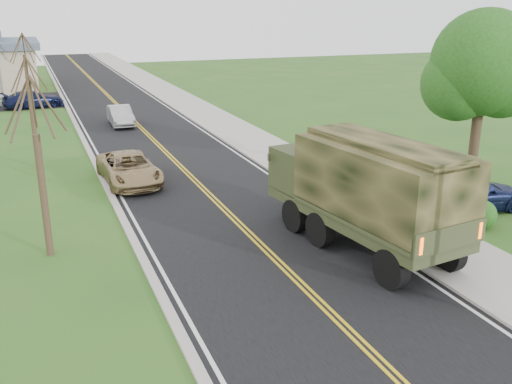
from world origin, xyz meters
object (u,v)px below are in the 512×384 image
military_truck (366,186)px  sedan_silver (120,116)px  suv_champagne (129,168)px  pickup_navy (469,193)px

military_truck → sedan_silver: bearing=92.1°
military_truck → sedan_silver: military_truck is taller
suv_champagne → sedan_silver: 14.45m
suv_champagne → pickup_navy: 15.40m
pickup_navy → military_truck: bearing=111.5°
military_truck → suv_champagne: bearing=112.0°
sedan_silver → pickup_navy: size_ratio=0.83×
suv_champagne → pickup_navy: pickup_navy is taller
military_truck → suv_champagne: 12.67m
sedan_silver → pickup_navy: pickup_navy is taller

